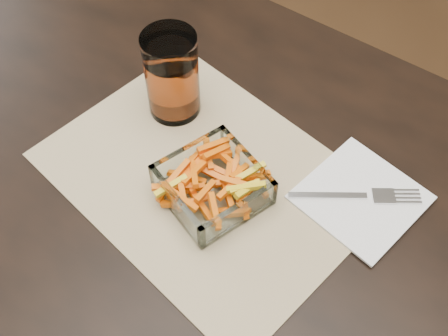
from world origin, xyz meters
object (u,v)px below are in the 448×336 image
at_px(glass_bowl, 213,187).
at_px(fork, 359,196).
at_px(tumbler, 172,78).
at_px(dining_table, 220,256).

relative_size(glass_bowl, fork, 1.00).
bearing_deg(tumbler, fork, 3.30).
xyz_separation_m(glass_bowl, tumbler, (-0.15, 0.10, 0.05)).
distance_m(dining_table, fork, 0.22).
distance_m(glass_bowl, tumbler, 0.18).
distance_m(dining_table, tumbler, 0.28).
relative_size(dining_table, fork, 9.93).
xyz_separation_m(dining_table, tumbler, (-0.19, 0.13, 0.16)).
distance_m(glass_bowl, fork, 0.21).
bearing_deg(glass_bowl, tumbler, 146.44).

